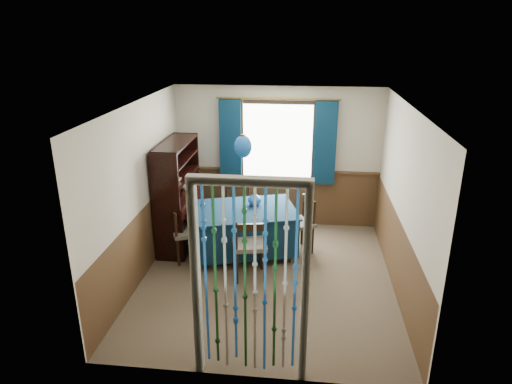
# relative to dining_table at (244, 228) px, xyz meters

# --- Properties ---
(floor) EXTENTS (4.00, 4.00, 0.00)m
(floor) POSITION_rel_dining_table_xyz_m (0.43, -0.71, -0.44)
(floor) COLOR brown
(floor) RESTS_ON ground
(ceiling) EXTENTS (4.00, 4.00, 0.00)m
(ceiling) POSITION_rel_dining_table_xyz_m (0.43, -0.71, 2.06)
(ceiling) COLOR silver
(ceiling) RESTS_ON ground
(wall_back) EXTENTS (3.60, 0.00, 3.60)m
(wall_back) POSITION_rel_dining_table_xyz_m (0.43, 1.29, 0.81)
(wall_back) COLOR #C0B69D
(wall_back) RESTS_ON ground
(wall_front) EXTENTS (3.60, 0.00, 3.60)m
(wall_front) POSITION_rel_dining_table_xyz_m (0.43, -2.71, 0.81)
(wall_front) COLOR #C0B69D
(wall_front) RESTS_ON ground
(wall_left) EXTENTS (0.00, 4.00, 4.00)m
(wall_left) POSITION_rel_dining_table_xyz_m (-1.37, -0.71, 0.81)
(wall_left) COLOR #C0B69D
(wall_left) RESTS_ON ground
(wall_right) EXTENTS (0.00, 4.00, 4.00)m
(wall_right) POSITION_rel_dining_table_xyz_m (2.23, -0.71, 0.81)
(wall_right) COLOR #C0B69D
(wall_right) RESTS_ON ground
(wainscot_back) EXTENTS (3.60, 0.00, 3.60)m
(wainscot_back) POSITION_rel_dining_table_xyz_m (0.43, 1.27, 0.06)
(wainscot_back) COLOR #49311B
(wainscot_back) RESTS_ON ground
(wainscot_front) EXTENTS (3.60, 0.00, 3.60)m
(wainscot_front) POSITION_rel_dining_table_xyz_m (0.43, -2.70, 0.06)
(wainscot_front) COLOR #49311B
(wainscot_front) RESTS_ON ground
(wainscot_left) EXTENTS (0.00, 4.00, 4.00)m
(wainscot_left) POSITION_rel_dining_table_xyz_m (-1.36, -0.71, 0.06)
(wainscot_left) COLOR #49311B
(wainscot_left) RESTS_ON ground
(wainscot_right) EXTENTS (0.00, 4.00, 4.00)m
(wainscot_right) POSITION_rel_dining_table_xyz_m (2.21, -0.71, 0.06)
(wainscot_right) COLOR #49311B
(wainscot_right) RESTS_ON ground
(window) EXTENTS (1.32, 0.12, 1.42)m
(window) POSITION_rel_dining_table_xyz_m (0.43, 1.24, 1.11)
(window) COLOR black
(window) RESTS_ON wall_back
(doorway) EXTENTS (1.16, 0.12, 2.18)m
(doorway) POSITION_rel_dining_table_xyz_m (0.43, -2.65, 0.61)
(doorway) COLOR silver
(doorway) RESTS_ON ground
(dining_table) EXTENTS (1.84, 1.50, 0.77)m
(dining_table) POSITION_rel_dining_table_xyz_m (0.00, 0.00, 0.00)
(dining_table) COLOR #0B253B
(dining_table) RESTS_ON floor
(chair_near) EXTENTS (0.55, 0.54, 0.96)m
(chair_near) POSITION_rel_dining_table_xyz_m (0.18, -0.73, 0.06)
(chair_near) COLOR black
(chair_near) RESTS_ON floor
(chair_far) EXTENTS (0.55, 0.54, 0.93)m
(chair_far) POSITION_rel_dining_table_xyz_m (-0.19, 0.72, 0.05)
(chair_far) COLOR black
(chair_far) RESTS_ON floor
(chair_left) EXTENTS (0.55, 0.56, 0.87)m
(chair_left) POSITION_rel_dining_table_xyz_m (-0.89, -0.30, 0.02)
(chair_left) COLOR black
(chair_left) RESTS_ON floor
(chair_right) EXTENTS (0.58, 0.59, 0.89)m
(chair_right) POSITION_rel_dining_table_xyz_m (0.88, 0.22, 0.03)
(chair_right) COLOR black
(chair_right) RESTS_ON floor
(sideboard) EXTENTS (0.46, 1.33, 1.74)m
(sideboard) POSITION_rel_dining_table_xyz_m (-1.12, 0.26, 0.16)
(sideboard) COLOR black
(sideboard) RESTS_ON floor
(pendant_lamp) EXTENTS (0.27, 0.27, 0.90)m
(pendant_lamp) POSITION_rel_dining_table_xyz_m (0.00, 0.00, 1.33)
(pendant_lamp) COLOR olive
(pendant_lamp) RESTS_ON ceiling
(vase_table) EXTENTS (0.26, 0.26, 0.21)m
(vase_table) POSITION_rel_dining_table_xyz_m (0.15, 0.19, 0.43)
(vase_table) COLOR #17529E
(vase_table) RESTS_ON dining_table
(bowl_shelf) EXTENTS (0.22, 0.22, 0.05)m
(bowl_shelf) POSITION_rel_dining_table_xyz_m (-1.06, -0.04, 0.77)
(bowl_shelf) COLOR beige
(bowl_shelf) RESTS_ON sideboard
(vase_sideboard) EXTENTS (0.18, 0.18, 0.17)m
(vase_sideboard) POSITION_rel_dining_table_xyz_m (-1.06, 0.50, 0.51)
(vase_sideboard) COLOR beige
(vase_sideboard) RESTS_ON sideboard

